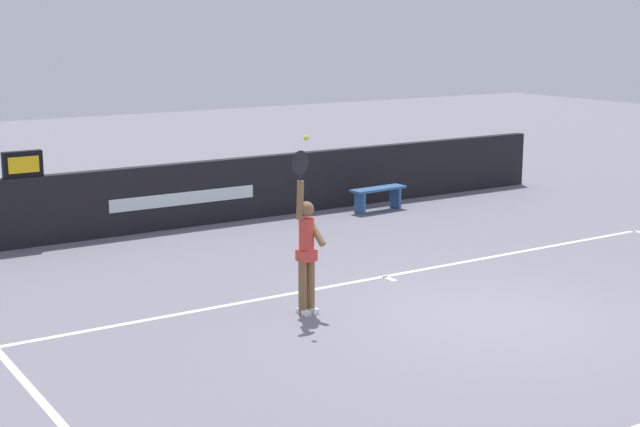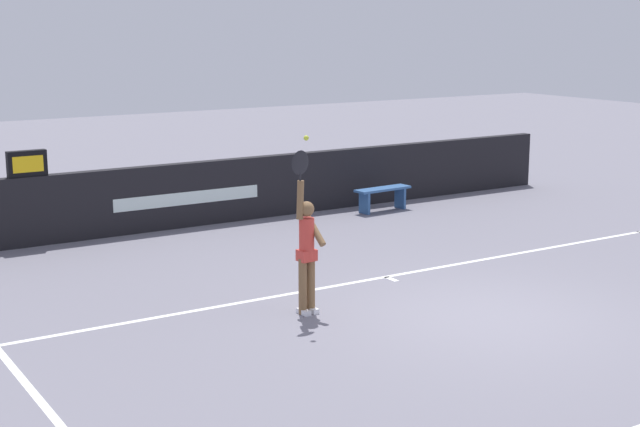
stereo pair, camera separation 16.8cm
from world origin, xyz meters
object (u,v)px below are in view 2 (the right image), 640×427
object	(u,v)px
speed_display	(27,164)
courtside_bench_near	(383,194)
tennis_player	(307,247)
tennis_ball	(306,138)

from	to	relation	value
speed_display	courtside_bench_near	distance (m)	7.50
tennis_player	tennis_ball	bearing A→B (deg)	-121.42
tennis_player	courtside_bench_near	bearing A→B (deg)	45.79
speed_display	tennis_player	world-z (taller)	tennis_player
tennis_player	speed_display	bearing A→B (deg)	109.76
tennis_ball	courtside_bench_near	world-z (taller)	tennis_ball
tennis_ball	courtside_bench_near	size ratio (longest dim) A/B	0.05
tennis_player	tennis_ball	world-z (taller)	tennis_ball
courtside_bench_near	speed_display	bearing A→B (deg)	173.49
speed_display	tennis_player	distance (m)	6.55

